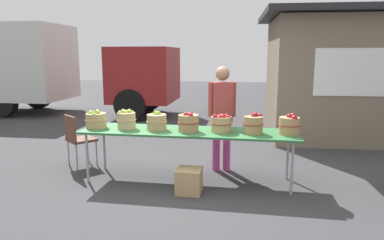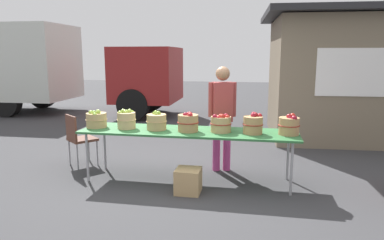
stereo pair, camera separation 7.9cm
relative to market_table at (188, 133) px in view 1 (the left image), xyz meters
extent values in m
plane|color=#38383A|center=(0.00, 0.00, -0.72)|extent=(40.00, 40.00, 0.00)
cube|color=#2D6B38|center=(0.00, 0.00, 0.02)|extent=(3.10, 0.76, 0.03)
cylinder|color=#99999E|center=(-1.43, -0.30, -0.36)|extent=(0.04, 0.04, 0.72)
cylinder|color=#99999E|center=(1.43, -0.30, -0.36)|extent=(0.04, 0.04, 0.72)
cylinder|color=#99999E|center=(-1.43, 0.30, -0.36)|extent=(0.04, 0.04, 0.72)
cylinder|color=#99999E|center=(1.43, 0.30, -0.36)|extent=(0.04, 0.04, 0.72)
cylinder|color=tan|center=(-1.40, -0.02, 0.14)|extent=(0.30, 0.30, 0.22)
torus|color=tan|center=(-1.40, -0.02, 0.15)|extent=(0.32, 0.32, 0.01)
sphere|color=#9EC647|center=(-1.37, 0.00, 0.27)|extent=(0.07, 0.07, 0.07)
sphere|color=#9EC647|center=(-1.47, -0.02, 0.24)|extent=(0.07, 0.07, 0.07)
sphere|color=#9EC647|center=(-1.37, -0.13, 0.24)|extent=(0.07, 0.07, 0.07)
sphere|color=#7AA833|center=(-1.44, 0.00, 0.25)|extent=(0.07, 0.07, 0.07)
sphere|color=#9EC647|center=(-1.35, -0.04, 0.27)|extent=(0.06, 0.06, 0.06)
sphere|color=#9EC647|center=(-1.46, -0.06, 0.26)|extent=(0.07, 0.07, 0.07)
cylinder|color=tan|center=(-0.92, -0.02, 0.15)|extent=(0.26, 0.26, 0.24)
torus|color=tan|center=(-0.92, -0.02, 0.17)|extent=(0.28, 0.28, 0.01)
sphere|color=#8CB738|center=(-0.96, -0.03, 0.29)|extent=(0.07, 0.07, 0.07)
sphere|color=#8CB738|center=(-0.92, -0.02, 0.28)|extent=(0.08, 0.08, 0.08)
sphere|color=#8CB738|center=(-0.93, -0.04, 0.28)|extent=(0.07, 0.07, 0.07)
sphere|color=#9EC647|center=(-1.00, -0.06, 0.27)|extent=(0.07, 0.07, 0.07)
sphere|color=#8CB738|center=(-0.87, 0.06, 0.26)|extent=(0.07, 0.07, 0.07)
sphere|color=#9EC647|center=(-0.88, 0.00, 0.29)|extent=(0.07, 0.07, 0.07)
sphere|color=#8CB738|center=(-0.97, -0.01, 0.28)|extent=(0.07, 0.07, 0.07)
cylinder|color=tan|center=(-0.46, -0.02, 0.15)|extent=(0.28, 0.28, 0.22)
torus|color=tan|center=(-0.46, -0.02, 0.16)|extent=(0.30, 0.30, 0.01)
sphere|color=#7AA833|center=(-0.51, 0.03, 0.26)|extent=(0.06, 0.06, 0.06)
sphere|color=#9EC647|center=(-0.47, -0.02, 0.26)|extent=(0.07, 0.07, 0.07)
sphere|color=#7AA833|center=(-0.44, 0.00, 0.27)|extent=(0.08, 0.08, 0.08)
sphere|color=#8CB738|center=(-0.48, -0.01, 0.28)|extent=(0.07, 0.07, 0.07)
cylinder|color=#A87F51|center=(0.01, -0.06, 0.15)|extent=(0.29, 0.29, 0.24)
torus|color=maroon|center=(0.01, -0.06, 0.17)|extent=(0.31, 0.31, 0.01)
sphere|color=#B22319|center=(0.04, -0.10, 0.29)|extent=(0.07, 0.07, 0.07)
sphere|color=maroon|center=(0.03, 0.00, 0.27)|extent=(0.08, 0.08, 0.08)
sphere|color=maroon|center=(0.05, -0.14, 0.28)|extent=(0.07, 0.07, 0.07)
sphere|color=maroon|center=(0.00, 0.01, 0.27)|extent=(0.07, 0.07, 0.07)
sphere|color=maroon|center=(-0.02, -0.09, 0.28)|extent=(0.06, 0.06, 0.06)
cylinder|color=tan|center=(0.47, -0.01, 0.14)|extent=(0.28, 0.28, 0.22)
torus|color=maroon|center=(0.47, -0.01, 0.15)|extent=(0.30, 0.30, 0.01)
sphere|color=maroon|center=(0.44, -0.09, 0.24)|extent=(0.07, 0.07, 0.07)
sphere|color=#B22319|center=(0.56, -0.03, 0.25)|extent=(0.07, 0.07, 0.07)
sphere|color=#B22319|center=(0.47, -0.01, 0.26)|extent=(0.07, 0.07, 0.07)
sphere|color=maroon|center=(0.39, -0.07, 0.26)|extent=(0.07, 0.07, 0.07)
sphere|color=#B22319|center=(0.49, -0.07, 0.26)|extent=(0.08, 0.08, 0.08)
sphere|color=maroon|center=(0.54, 0.02, 0.26)|extent=(0.07, 0.07, 0.07)
cylinder|color=#A87F51|center=(0.91, -0.03, 0.15)|extent=(0.26, 0.26, 0.24)
torus|color=maroon|center=(0.91, -0.03, 0.17)|extent=(0.28, 0.28, 0.01)
sphere|color=maroon|center=(1.00, 0.02, 0.27)|extent=(0.08, 0.08, 0.08)
sphere|color=maroon|center=(0.92, 0.07, 0.29)|extent=(0.07, 0.07, 0.07)
sphere|color=maroon|center=(0.95, 0.00, 0.29)|extent=(0.06, 0.06, 0.06)
sphere|color=maroon|center=(0.91, -0.03, 0.29)|extent=(0.07, 0.07, 0.07)
cylinder|color=#A87F51|center=(1.40, -0.01, 0.15)|extent=(0.27, 0.27, 0.24)
torus|color=maroon|center=(1.40, -0.01, 0.16)|extent=(0.29, 0.29, 0.01)
sphere|color=#B22319|center=(1.40, -0.01, 0.27)|extent=(0.07, 0.07, 0.07)
sphere|color=#B22319|center=(1.41, 0.02, 0.27)|extent=(0.07, 0.07, 0.07)
sphere|color=maroon|center=(1.40, -0.03, 0.26)|extent=(0.07, 0.07, 0.07)
sphere|color=maroon|center=(1.45, -0.09, 0.27)|extent=(0.08, 0.08, 0.08)
sphere|color=maroon|center=(1.39, -0.01, 0.29)|extent=(0.07, 0.07, 0.07)
sphere|color=#B22319|center=(1.44, 0.01, 0.29)|extent=(0.08, 0.08, 0.08)
cylinder|color=#CC3F8C|center=(0.51, 0.58, -0.31)|extent=(0.12, 0.12, 0.80)
cylinder|color=#CC3F8C|center=(0.35, 0.54, -0.31)|extent=(0.12, 0.12, 0.80)
cube|color=maroon|center=(0.43, 0.56, 0.39)|extent=(0.35, 0.29, 0.60)
sphere|color=#936B4C|center=(0.43, 0.56, 0.82)|extent=(0.22, 0.22, 0.22)
cylinder|color=maroon|center=(0.60, 0.61, 0.42)|extent=(0.08, 0.08, 0.54)
cylinder|color=maroon|center=(0.26, 0.52, 0.42)|extent=(0.08, 0.08, 0.54)
cube|color=silver|center=(-7.03, 5.31, 0.88)|extent=(4.25, 2.31, 2.30)
cube|color=maroon|center=(-2.33, 5.43, 0.53)|extent=(1.85, 2.14, 1.60)
cube|color=black|center=(-1.48, 5.45, 0.85)|extent=(0.08, 1.76, 0.80)
cylinder|color=black|center=(-2.51, 6.38, -0.27)|extent=(0.91, 0.30, 0.90)
cylinder|color=black|center=(-2.46, 4.48, -0.27)|extent=(0.91, 0.30, 0.90)
cylinder|color=black|center=(-6.45, 6.28, -0.27)|extent=(0.91, 0.30, 0.90)
cylinder|color=black|center=(-6.40, 4.38, -0.27)|extent=(0.91, 0.30, 0.90)
cube|color=#726651|center=(2.80, 3.45, 0.58)|extent=(3.13, 2.56, 2.60)
cube|color=#262628|center=(2.80, 3.45, 1.96)|extent=(3.65, 3.09, 0.12)
cube|color=white|center=(2.74, 2.24, 0.78)|extent=(1.40, 0.12, 0.90)
cube|color=brown|center=(-1.87, 0.42, -0.28)|extent=(0.56, 0.56, 0.04)
cube|color=brown|center=(-1.99, 0.28, -0.06)|extent=(0.33, 0.28, 0.40)
cylinder|color=gray|center=(-1.63, 0.44, -0.51)|extent=(0.02, 0.02, 0.42)
cylinder|color=gray|center=(-1.90, 0.66, -0.51)|extent=(0.02, 0.02, 0.42)
cylinder|color=gray|center=(-1.85, 0.18, -0.51)|extent=(0.02, 0.02, 0.42)
cylinder|color=gray|center=(-2.11, 0.40, -0.51)|extent=(0.02, 0.02, 0.42)
cube|color=tan|center=(0.09, -0.46, -0.55)|extent=(0.33, 0.33, 0.33)
camera|label=1|loc=(0.89, -4.88, 1.09)|focal=33.06mm
camera|label=2|loc=(0.97, -4.86, 1.09)|focal=33.06mm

